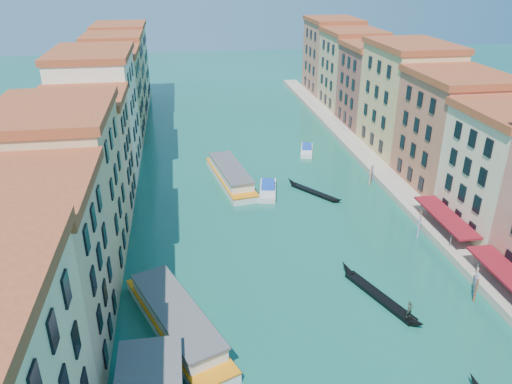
% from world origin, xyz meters
% --- Properties ---
extents(left_bank_palazzos, '(12.80, 128.40, 21.00)m').
position_xyz_m(left_bank_palazzos, '(-26.00, 64.68, 9.71)').
color(left_bank_palazzos, beige).
rests_on(left_bank_palazzos, ground).
extents(right_bank_palazzos, '(12.80, 128.40, 21.00)m').
position_xyz_m(right_bank_palazzos, '(30.00, 65.00, 9.75)').
color(right_bank_palazzos, '#9B3C33').
rests_on(right_bank_palazzos, ground).
extents(quay, '(4.00, 140.00, 1.00)m').
position_xyz_m(quay, '(22.00, 65.00, 0.50)').
color(quay, gray).
rests_on(quay, ground).
extents(mooring_poles_right, '(1.44, 54.24, 3.20)m').
position_xyz_m(mooring_poles_right, '(19.10, 28.80, 1.30)').
color(mooring_poles_right, brown).
rests_on(mooring_poles_right, ground).
extents(vaporetto_near, '(11.14, 19.12, 2.81)m').
position_xyz_m(vaporetto_near, '(-13.78, 25.19, 1.27)').
color(vaporetto_near, silver).
rests_on(vaporetto_near, ground).
extents(vaporetto_far, '(7.15, 19.02, 2.76)m').
position_xyz_m(vaporetto_far, '(-4.34, 61.88, 1.24)').
color(vaporetto_far, silver).
rests_on(vaporetto_far, ground).
extents(gondola_fore, '(5.79, 13.02, 2.71)m').
position_xyz_m(gondola_fore, '(8.41, 27.08, 0.46)').
color(gondola_fore, black).
rests_on(gondola_fore, ground).
extents(gondola_far, '(7.47, 10.01, 1.65)m').
position_xyz_m(gondola_far, '(8.26, 55.22, 0.34)').
color(gondola_far, black).
rests_on(gondola_far, ground).
extents(motorboat_mid, '(4.07, 8.37, 1.66)m').
position_xyz_m(motorboat_mid, '(1.13, 56.56, 0.65)').
color(motorboat_mid, silver).
rests_on(motorboat_mid, ground).
extents(motorboat_far, '(3.95, 7.27, 1.44)m').
position_xyz_m(motorboat_far, '(11.97, 73.96, 0.56)').
color(motorboat_far, silver).
rests_on(motorboat_far, ground).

